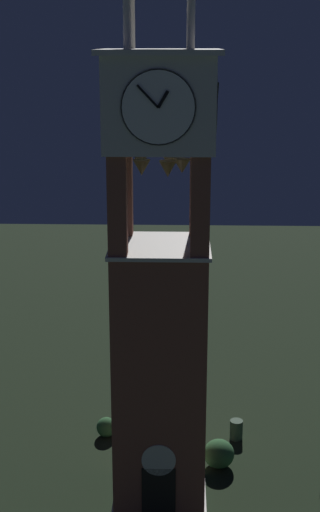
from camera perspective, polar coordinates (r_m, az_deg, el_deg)
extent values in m
plane|color=black|center=(26.90, 0.00, -18.55)|extent=(80.00, 80.00, 0.00)
cube|color=brown|center=(24.56, 0.00, -9.73)|extent=(2.98, 2.98, 9.19)
cube|color=beige|center=(26.80, 0.00, -18.24)|extent=(3.18, 3.18, 0.35)
cube|color=black|center=(25.01, -0.11, -18.36)|extent=(1.10, 0.04, 2.20)
cylinder|color=beige|center=(24.24, -0.11, -15.64)|extent=(1.10, 0.04, 1.10)
cube|color=brown|center=(21.44, -3.34, 3.78)|extent=(0.56, 0.56, 3.10)
cube|color=brown|center=(21.36, 3.15, 3.74)|extent=(0.56, 0.56, 3.10)
cube|color=brown|center=(23.79, -2.84, 5.05)|extent=(0.56, 0.56, 3.10)
cube|color=brown|center=(23.73, 3.02, 5.01)|extent=(0.56, 0.56, 3.10)
cube|color=beige|center=(22.90, 0.00, 0.79)|extent=(3.14, 3.14, 0.12)
cone|color=brown|center=(22.31, 1.73, 7.03)|extent=(0.54, 0.54, 0.44)
cone|color=brown|center=(22.94, 0.81, 7.30)|extent=(0.47, 0.47, 0.38)
cone|color=brown|center=(22.67, -1.51, 7.18)|extent=(0.40, 0.40, 0.47)
cone|color=brown|center=(21.98, -1.44, 6.90)|extent=(0.53, 0.53, 0.47)
cone|color=brown|center=(21.73, 0.61, 6.79)|extent=(0.53, 0.53, 0.48)
cube|color=beige|center=(22.13, 0.00, 11.86)|extent=(3.22, 3.22, 2.74)
cylinder|color=white|center=(20.50, -0.14, 11.50)|extent=(2.09, 0.05, 2.09)
torus|color=black|center=(20.50, -0.14, 11.50)|extent=(2.10, 0.06, 2.10)
cube|color=black|center=(20.42, 0.24, 12.11)|extent=(0.34, 0.03, 0.50)
cube|color=black|center=(20.43, -0.97, 12.33)|extent=(0.62, 0.03, 0.64)
cylinder|color=white|center=(23.75, 0.12, 12.17)|extent=(2.09, 0.05, 2.09)
torus|color=black|center=(23.75, 0.12, 12.17)|extent=(2.10, 0.06, 2.10)
cube|color=black|center=(23.79, 0.45, 12.71)|extent=(0.34, 0.03, 0.50)
cube|color=black|center=(23.80, -0.59, 12.90)|extent=(0.62, 0.03, 0.64)
cylinder|color=white|center=(22.24, -4.29, 11.83)|extent=(0.05, 2.09, 2.09)
torus|color=black|center=(22.24, -4.29, 11.83)|extent=(0.06, 2.10, 2.10)
cube|color=black|center=(22.36, -4.43, 12.43)|extent=(0.03, 0.34, 0.50)
cube|color=black|center=(21.93, -4.55, 12.56)|extent=(0.03, 0.62, 0.64)
cylinder|color=white|center=(22.14, 4.31, 11.81)|extent=(0.05, 2.09, 2.09)
torus|color=black|center=(22.14, 4.31, 11.81)|extent=(0.06, 2.10, 2.10)
cube|color=black|center=(22.26, 4.47, 12.41)|extent=(0.03, 0.34, 0.50)
cube|color=black|center=(21.83, 4.52, 12.54)|extent=(0.03, 0.62, 0.64)
cube|color=beige|center=(22.06, 0.00, 15.62)|extent=(3.58, 3.58, 0.16)
cylinder|color=beige|center=(21.23, -2.58, 17.91)|extent=(0.22, 0.22, 1.57)
cylinder|color=beige|center=(21.17, 2.44, 17.92)|extent=(0.22, 0.22, 1.57)
cylinder|color=beige|center=(22.99, -2.25, 17.80)|extent=(0.22, 0.22, 1.57)
cylinder|color=beige|center=(22.94, 2.39, 17.80)|extent=(0.22, 0.22, 1.57)
cylinder|color=#38513D|center=(30.39, 5.96, -13.30)|extent=(0.52, 0.52, 0.80)
ellipsoid|color=#336638|center=(28.51, 4.61, -15.10)|extent=(1.16, 1.16, 1.08)
ellipsoid|color=#336638|center=(30.48, -4.21, -13.15)|extent=(0.79, 0.79, 0.80)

